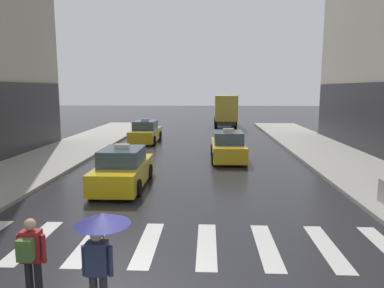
{
  "coord_description": "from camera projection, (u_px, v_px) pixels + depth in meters",
  "views": [
    {
      "loc": [
        0.79,
        -5.77,
        4.03
      ],
      "look_at": [
        0.16,
        8.0,
        1.88
      ],
      "focal_mm": 33.36,
      "sensor_mm": 36.0,
      "label": 1
    }
  ],
  "objects": [
    {
      "name": "crosswalk_markings",
      "position": [
        177.0,
        244.0,
        9.31
      ],
      "size": [
        11.3,
        2.8,
        0.01
      ],
      "color": "silver",
      "rests_on": "ground"
    },
    {
      "name": "taxi_lead",
      "position": [
        123.0,
        169.0,
        14.71
      ],
      "size": [
        1.94,
        4.55,
        1.8
      ],
      "color": "yellow",
      "rests_on": "ground"
    },
    {
      "name": "taxi_second",
      "position": [
        228.0,
        147.0,
        20.39
      ],
      "size": [
        1.97,
        4.56,
        1.8
      ],
      "color": "gold",
      "rests_on": "ground"
    },
    {
      "name": "taxi_third",
      "position": [
        146.0,
        133.0,
        27.11
      ],
      "size": [
        2.01,
        4.58,
        1.8
      ],
      "color": "gold",
      "rests_on": "ground"
    },
    {
      "name": "box_truck",
      "position": [
        225.0,
        109.0,
        37.84
      ],
      "size": [
        2.31,
        7.55,
        3.35
      ],
      "color": "#2D2D2D",
      "rests_on": "ground"
    },
    {
      "name": "pedestrian_with_umbrella",
      "position": [
        101.0,
        237.0,
        6.11
      ],
      "size": [
        0.96,
        0.96,
        1.94
      ],
      "color": "#333338",
      "rests_on": "ground"
    },
    {
      "name": "pedestrian_with_backpack",
      "position": [
        31.0,
        254.0,
        6.64
      ],
      "size": [
        0.55,
        0.43,
        1.65
      ],
      "color": "black",
      "rests_on": "ground"
    }
  ]
}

